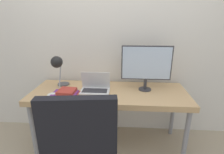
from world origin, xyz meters
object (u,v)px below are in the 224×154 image
object	(u,v)px
book_stack	(66,93)
laptop	(95,87)
monitor	(146,65)
game_controller	(54,95)
desk_lamp	(58,65)
office_chair	(82,149)

from	to	relation	value
book_stack	laptop	bearing A→B (deg)	25.48
monitor	game_controller	world-z (taller)	monitor
game_controller	laptop	bearing A→B (deg)	22.97
desk_lamp	book_stack	world-z (taller)	desk_lamp
monitor	office_chair	xyz separation A→B (m)	(-0.54, -0.84, -0.43)
monitor	game_controller	distance (m)	1.04
monitor	book_stack	distance (m)	0.92
office_chair	book_stack	distance (m)	0.71
book_stack	monitor	bearing A→B (deg)	14.81
laptop	desk_lamp	world-z (taller)	desk_lamp
desk_lamp	monitor	bearing A→B (deg)	2.17
desk_lamp	office_chair	size ratio (longest dim) A/B	0.37
laptop	monitor	bearing A→B (deg)	8.87
game_controller	office_chair	bearing A→B (deg)	-53.60
office_chair	book_stack	size ratio (longest dim) A/B	3.79
game_controller	desk_lamp	bearing A→B (deg)	93.49
laptop	desk_lamp	xyz separation A→B (m)	(-0.42, 0.05, 0.23)
desk_lamp	office_chair	xyz separation A→B (m)	(0.44, -0.81, -0.42)
laptop	game_controller	distance (m)	0.45
book_stack	game_controller	bearing A→B (deg)	-163.27
laptop	book_stack	size ratio (longest dim) A/B	1.17
desk_lamp	laptop	bearing A→B (deg)	-6.80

